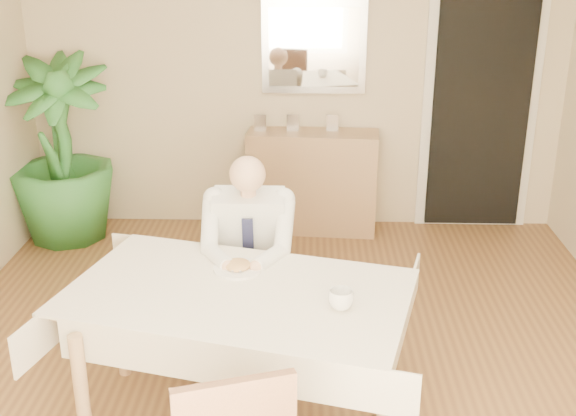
{
  "coord_description": "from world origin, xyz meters",
  "views": [
    {
      "loc": [
        0.12,
        -3.52,
        2.44
      ],
      "look_at": [
        0.0,
        0.35,
        0.95
      ],
      "focal_mm": 45.0,
      "sensor_mm": 36.0,
      "label": 1
    }
  ],
  "objects_px": {
    "dining_table": "(238,305)",
    "coffee_mug": "(341,299)",
    "chair_far": "(252,267)",
    "sideboard": "(312,182)",
    "seated_man": "(248,252)",
    "potted_palm": "(60,150)"
  },
  "relations": [
    {
      "from": "seated_man",
      "to": "coffee_mug",
      "type": "height_order",
      "value": "seated_man"
    },
    {
      "from": "chair_far",
      "to": "coffee_mug",
      "type": "xyz_separation_m",
      "value": [
        0.51,
        -1.05,
        0.34
      ]
    },
    {
      "from": "seated_man",
      "to": "coffee_mug",
      "type": "distance_m",
      "value": 0.93
    },
    {
      "from": "coffee_mug",
      "to": "sideboard",
      "type": "relative_size",
      "value": 0.11
    },
    {
      "from": "seated_man",
      "to": "coffee_mug",
      "type": "relative_size",
      "value": 10.1
    },
    {
      "from": "dining_table",
      "to": "coffee_mug",
      "type": "relative_size",
      "value": 15.94
    },
    {
      "from": "coffee_mug",
      "to": "potted_palm",
      "type": "relative_size",
      "value": 0.08
    },
    {
      "from": "chair_far",
      "to": "coffee_mug",
      "type": "height_order",
      "value": "coffee_mug"
    },
    {
      "from": "chair_far",
      "to": "seated_man",
      "type": "relative_size",
      "value": 0.67
    },
    {
      "from": "dining_table",
      "to": "seated_man",
      "type": "xyz_separation_m",
      "value": [
        0.0,
        0.59,
        0.02
      ]
    },
    {
      "from": "seated_man",
      "to": "chair_far",
      "type": "bearing_deg",
      "value": 90.0
    },
    {
      "from": "sideboard",
      "to": "potted_palm",
      "type": "bearing_deg",
      "value": -168.8
    },
    {
      "from": "coffee_mug",
      "to": "potted_palm",
      "type": "distance_m",
      "value": 3.37
    },
    {
      "from": "dining_table",
      "to": "sideboard",
      "type": "bearing_deg",
      "value": 96.29
    },
    {
      "from": "seated_man",
      "to": "sideboard",
      "type": "height_order",
      "value": "seated_man"
    },
    {
      "from": "sideboard",
      "to": "potted_palm",
      "type": "xyz_separation_m",
      "value": [
        -2.07,
        -0.24,
        0.33
      ]
    },
    {
      "from": "dining_table",
      "to": "chair_far",
      "type": "relative_size",
      "value": 2.36
    },
    {
      "from": "chair_far",
      "to": "coffee_mug",
      "type": "relative_size",
      "value": 6.76
    },
    {
      "from": "chair_far",
      "to": "dining_table",
      "type": "bearing_deg",
      "value": -96.53
    },
    {
      "from": "chair_far",
      "to": "coffee_mug",
      "type": "distance_m",
      "value": 1.21
    },
    {
      "from": "dining_table",
      "to": "potted_palm",
      "type": "bearing_deg",
      "value": 139.89
    },
    {
      "from": "seated_man",
      "to": "potted_palm",
      "type": "relative_size",
      "value": 0.81
    }
  ]
}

